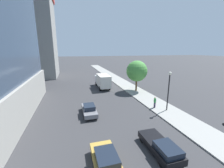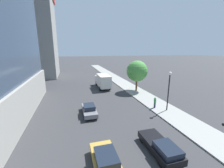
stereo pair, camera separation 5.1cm
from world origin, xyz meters
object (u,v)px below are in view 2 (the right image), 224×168
(car_gray, at_px, (89,109))
(pedestrian_green_shirt, at_px, (155,102))
(street_tree, at_px, (137,71))
(car_gold, at_px, (106,162))
(box_truck, at_px, (103,80))
(street_lamp, at_px, (169,85))
(car_black, at_px, (161,147))
(construction_building, at_px, (33,29))

(car_gray, bearing_deg, pedestrian_green_shirt, -4.12)
(street_tree, relative_size, car_gold, 1.39)
(box_truck, bearing_deg, street_tree, -36.82)
(street_lamp, xyz_separation_m, car_black, (-6.09, -7.43, -3.19))
(car_black, bearing_deg, box_truck, 90.00)
(street_lamp, height_order, car_gray, street_lamp)
(street_lamp, relative_size, car_black, 1.23)
(car_gold, relative_size, pedestrian_green_shirt, 2.77)
(construction_building, bearing_deg, street_lamp, -56.31)
(car_black, bearing_deg, car_gold, -175.25)
(street_lamp, distance_m, pedestrian_green_shirt, 3.35)
(street_tree, height_order, pedestrian_green_shirt, street_tree)
(street_tree, height_order, box_truck, street_tree)
(street_lamp, relative_size, box_truck, 0.76)
(construction_building, bearing_deg, car_black, -67.77)
(street_lamp, xyz_separation_m, car_gray, (-10.96, 1.99, -3.14))
(street_lamp, bearing_deg, construction_building, 123.69)
(construction_building, bearing_deg, car_gold, -73.72)
(construction_building, relative_size, street_lamp, 6.39)
(car_gray, bearing_deg, box_truck, 69.95)
(street_lamp, distance_m, box_truck, 16.63)
(car_black, xyz_separation_m, pedestrian_green_shirt, (4.88, 8.72, 0.34))
(car_gold, bearing_deg, street_tree, 58.92)
(construction_building, distance_m, street_tree, 35.87)
(street_lamp, distance_m, car_gray, 11.57)
(car_black, distance_m, pedestrian_green_shirt, 10.00)
(street_lamp, xyz_separation_m, street_tree, (0.18, 10.65, 0.49))
(car_gray, bearing_deg, construction_building, 110.70)
(car_gold, distance_m, car_gray, 9.82)
(street_tree, distance_m, pedestrian_green_shirt, 10.04)
(construction_building, xyz_separation_m, street_tree, (23.75, -24.70, -10.59))
(construction_building, distance_m, pedestrian_green_shirt, 43.07)
(car_gray, xyz_separation_m, box_truck, (4.87, 13.35, 1.04))
(car_black, distance_m, car_gray, 10.60)
(car_gold, bearing_deg, car_gray, 90.00)
(street_lamp, relative_size, car_gold, 1.23)
(box_truck, bearing_deg, pedestrian_green_shirt, -70.84)
(pedestrian_green_shirt, bearing_deg, car_gray, 175.88)
(pedestrian_green_shirt, bearing_deg, street_tree, 81.59)
(street_tree, xyz_separation_m, box_truck, (-6.27, 4.69, -2.58))
(car_black, xyz_separation_m, car_gray, (-4.87, 9.42, 0.05))
(street_tree, height_order, car_gold, street_tree)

